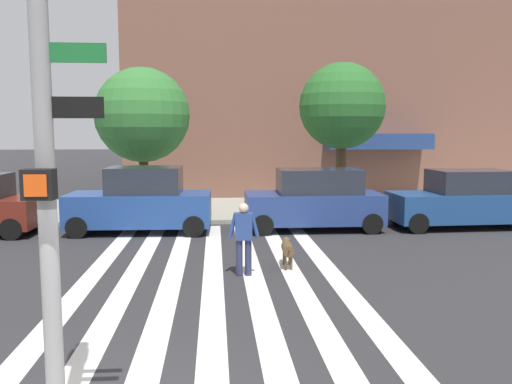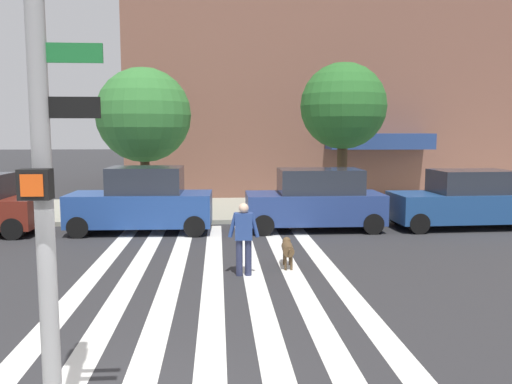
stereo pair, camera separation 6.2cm
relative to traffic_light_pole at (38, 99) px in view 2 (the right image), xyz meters
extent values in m
plane|color=#2B2B2D|center=(0.65, 6.71, -3.52)|extent=(160.00, 160.00, 0.00)
cube|color=#9C9C8C|center=(0.65, 15.85, -3.45)|extent=(80.00, 6.00, 0.15)
cube|color=silver|center=(-1.18, 6.71, -3.52)|extent=(0.45, 11.68, 0.01)
cube|color=silver|center=(-0.28, 6.71, -3.52)|extent=(0.45, 11.68, 0.01)
cube|color=silver|center=(0.62, 6.71, -3.52)|extent=(0.45, 11.68, 0.01)
cube|color=silver|center=(1.52, 6.71, -3.52)|extent=(0.45, 11.68, 0.01)
cube|color=silver|center=(2.42, 6.71, -3.52)|extent=(0.45, 11.68, 0.01)
cube|color=silver|center=(3.32, 6.71, -3.52)|extent=(0.45, 11.68, 0.01)
cube|color=silver|center=(4.22, 6.71, -3.52)|extent=(0.45, 11.68, 0.01)
cube|color=navy|center=(8.95, 18.25, -0.77)|extent=(4.69, 1.60, 0.70)
cylinder|color=gray|center=(-0.01, 0.05, -0.47)|extent=(0.18, 0.18, 5.80)
cube|color=black|center=(-0.01, -0.15, -0.77)|extent=(0.28, 0.18, 0.28)
cube|color=#E54C14|center=(-0.01, -0.25, -0.77)|extent=(0.20, 0.01, 0.20)
cube|color=#19662D|center=(0.29, 0.05, 0.43)|extent=(0.60, 0.03, 0.18)
cube|color=black|center=(0.27, 0.05, -0.07)|extent=(0.56, 0.03, 0.20)
cylinder|color=black|center=(-4.45, 10.74, -3.19)|extent=(0.66, 0.24, 0.66)
cylinder|color=black|center=(-4.41, 12.45, -3.19)|extent=(0.66, 0.24, 0.66)
cube|color=navy|center=(-0.81, 11.63, -2.76)|extent=(4.52, 1.94, 1.01)
cube|color=#232833|center=(-0.63, 11.63, -1.84)|extent=(2.32, 1.66, 0.83)
cylinder|color=black|center=(-2.58, 10.86, -3.19)|extent=(0.67, 0.24, 0.66)
cylinder|color=black|center=(-2.54, 12.51, -3.19)|extent=(0.67, 0.24, 0.66)
cylinder|color=black|center=(0.92, 10.76, -3.19)|extent=(0.67, 0.24, 0.66)
cylinder|color=black|center=(0.97, 12.41, -3.19)|extent=(0.67, 0.24, 0.66)
cube|color=navy|center=(4.77, 11.63, -2.79)|extent=(4.41, 1.87, 0.96)
cube|color=#232833|center=(4.95, 11.63, -1.92)|extent=(2.64, 1.64, 0.79)
cylinder|color=black|center=(3.04, 10.80, -3.19)|extent=(0.66, 0.22, 0.66)
cylinder|color=black|center=(3.05, 12.49, -3.19)|extent=(0.66, 0.22, 0.66)
cylinder|color=black|center=(6.49, 10.78, -3.19)|extent=(0.66, 0.22, 0.66)
cylinder|color=black|center=(6.49, 12.47, -3.19)|extent=(0.66, 0.22, 0.66)
cube|color=navy|center=(9.84, 11.63, -2.81)|extent=(4.88, 2.02, 0.93)
cube|color=#232833|center=(10.03, 11.64, -1.97)|extent=(2.52, 1.71, 0.76)
cylinder|color=black|center=(7.94, 10.72, -3.19)|extent=(0.67, 0.24, 0.66)
cylinder|color=black|center=(7.88, 12.41, -3.19)|extent=(0.67, 0.24, 0.66)
cylinder|color=black|center=(11.74, 12.55, -3.19)|extent=(0.67, 0.24, 0.66)
cylinder|color=#4C3823|center=(-1.01, 14.25, -2.02)|extent=(0.33, 0.33, 2.70)
sphere|color=#337533|center=(-1.01, 14.25, 0.27)|extent=(3.41, 3.41, 3.41)
cylinder|color=#4C3823|center=(6.22, 13.92, -1.82)|extent=(0.37, 0.37, 3.11)
sphere|color=#286628|center=(6.22, 13.92, 0.60)|extent=(3.14, 3.14, 3.14)
cylinder|color=#282D4C|center=(2.11, 6.40, -3.11)|extent=(0.16, 0.16, 0.82)
cylinder|color=#282D4C|center=(2.31, 6.39, -3.11)|extent=(0.16, 0.16, 0.82)
cube|color=navy|center=(2.21, 6.40, -2.40)|extent=(0.39, 0.26, 0.60)
cylinder|color=navy|center=(1.97, 6.41, -2.37)|extent=(0.23, 0.10, 0.57)
cylinder|color=navy|center=(2.45, 6.38, -2.37)|extent=(0.23, 0.10, 0.57)
sphere|color=beige|center=(2.21, 6.40, -1.99)|extent=(0.23, 0.23, 0.22)
cylinder|color=brown|center=(3.29, 7.00, -3.07)|extent=(0.30, 0.69, 0.26)
sphere|color=brown|center=(3.31, 7.42, -2.97)|extent=(0.21, 0.21, 0.20)
cylinder|color=brown|center=(3.26, 6.57, -3.02)|extent=(0.05, 0.24, 0.16)
cylinder|color=brown|center=(3.23, 7.24, -3.36)|extent=(0.06, 0.06, 0.32)
cylinder|color=brown|center=(3.37, 7.24, -3.36)|extent=(0.06, 0.06, 0.32)
cylinder|color=brown|center=(3.20, 6.77, -3.36)|extent=(0.06, 0.06, 0.32)
cylinder|color=brown|center=(3.34, 6.76, -3.36)|extent=(0.06, 0.06, 0.32)
cylinder|color=#282D4C|center=(10.25, 14.34, -2.96)|extent=(0.21, 0.21, 0.82)
cylinder|color=#282D4C|center=(10.41, 14.23, -2.96)|extent=(0.21, 0.21, 0.82)
cube|color=navy|center=(10.33, 14.29, -2.25)|extent=(0.45, 0.41, 0.60)
cylinder|color=navy|center=(10.13, 14.42, -2.22)|extent=(0.24, 0.20, 0.57)
cylinder|color=navy|center=(10.53, 14.15, -2.22)|extent=(0.24, 0.20, 0.57)
sphere|color=beige|center=(10.33, 14.29, -1.84)|extent=(0.31, 0.31, 0.22)
camera|label=1|loc=(1.59, -4.99, -0.28)|focal=36.60mm
camera|label=2|loc=(1.65, -5.00, -0.28)|focal=36.60mm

